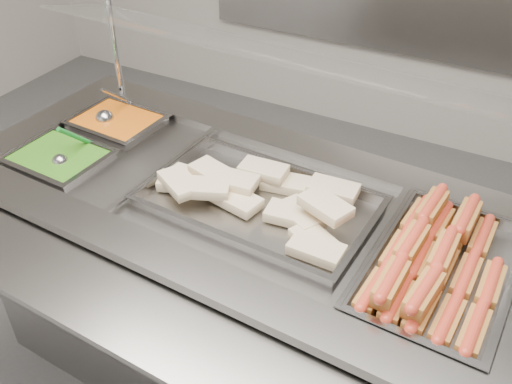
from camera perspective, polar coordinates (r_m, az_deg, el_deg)
The scene contains 11 objects.
steam_counter at distance 2.14m, azimuth -1.21°, elevation -10.19°, with size 1.99×0.95×0.93m.
tray_rail at distance 1.56m, azimuth -12.02°, elevation -11.61°, with size 1.88×0.47×0.05m.
sneeze_guard at distance 1.81m, azimuth 2.36°, elevation 13.31°, with size 1.72×0.38×0.46m.
pan_hotdogs at distance 1.68m, azimuth 17.88°, elevation -8.07°, with size 0.38×0.59×0.10m.
pan_wraps at distance 1.82m, azimuth 0.28°, elevation -1.39°, with size 0.72×0.45×0.07m.
pan_beans at distance 2.31m, azimuth -13.61°, elevation 6.10°, with size 0.32×0.26×0.10m.
pan_peas at distance 2.14m, azimuth -18.95°, elevation 2.47°, with size 0.32×0.26×0.10m.
hotdogs_in_buns at distance 1.65m, azimuth 17.42°, elevation -6.83°, with size 0.33×0.55×0.12m.
tortilla_wraps at distance 1.80m, azimuth 0.01°, elevation -0.38°, with size 0.69×0.36×0.10m.
ladle at distance 2.30m, azimuth -14.79°, elevation 7.23°, with size 0.07×0.20×0.16m.
serving_spoon at distance 2.09m, azimuth -18.74°, elevation 3.33°, with size 0.06×0.18×0.15m.
Camera 1 is at (0.62, -0.96, 2.02)m, focal length 40.00 mm.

